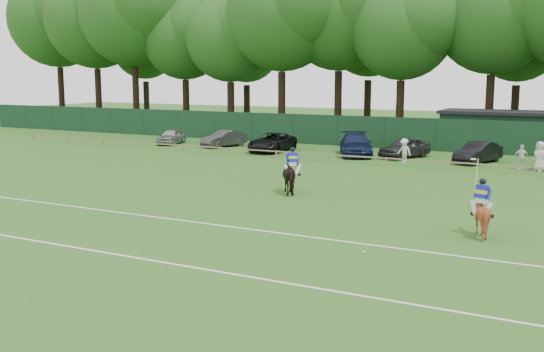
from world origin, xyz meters
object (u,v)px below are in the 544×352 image
Objects in this scene: sedan_navy at (356,145)px; spectator_mid at (521,157)px; spectator_left at (404,151)px; spectator_right at (540,156)px; estate_black at (478,153)px; horse_chestnut at (481,215)px; utility_shed at (497,130)px; sedan_grey at (224,139)px; suv_black at (272,142)px; hatch_grey at (405,147)px; sedan_silver at (172,136)px; polo_ball at (364,252)px; horse_dark at (292,176)px.

spectator_mid is at bearing -32.79° from sedan_navy.
spectator_left is 8.32m from spectator_right.
horse_chestnut is at bearing -61.29° from estate_black.
horse_chestnut is 0.19× the size of utility_shed.
sedan_grey is 2.57× the size of spectator_mid.
horse_chestnut reaches higher than sedan_grey.
suv_black is 10.01m from hatch_grey.
estate_black is at bearing 15.14° from sedan_grey.
utility_shed is (14.96, 8.91, 0.84)m from suv_black.
utility_shed is (4.34, 10.25, 0.74)m from spectator_left.
suv_black is 3.15× the size of spectator_left.
spectator_right is at bearing -17.25° from sedan_silver.
suv_black is 10.70m from spectator_left.
hatch_grey reaches higher than estate_black.
spectator_left is 22.42m from polo_ball.
sedan_grey is 2.51× the size of spectator_left.
estate_black is at bearing 124.21° from spectator_mid.
polo_ball is at bearing -59.34° from spectator_right.
hatch_grey is (14.83, 0.18, 0.06)m from sedan_grey.
estate_black is (19.88, -0.19, 0.03)m from sedan_grey.
spectator_right is (1.05, -0.10, 0.13)m from spectator_mid.
estate_black is 46.52× the size of polo_ball.
hatch_grey reaches higher than sedan_grey.
sedan_navy is 12.64m from spectator_right.
sedan_grey is (-23.41, 19.99, -0.12)m from horse_chestnut.
sedan_grey is at bearing -145.85° from spectator_right.
utility_shed is at bearing 4.89° from sedan_silver.
spectator_mid is at bearing 83.99° from polo_ball.
utility_shed reaches higher than spectator_right.
horse_chestnut is at bearing 119.70° from horse_dark.
polo_ball is (9.11, -23.92, -0.74)m from sedan_navy.
sedan_grey is 0.74× the size of sedan_navy.
horse_dark reaches higher than sedan_navy.
horse_dark is 10.87m from polo_ball.
sedan_navy reaches higher than hatch_grey.
suv_black is 18.98m from spectator_right.
suv_black is 17.92m from spectator_mid.
sedan_silver is 0.45× the size of utility_shed.
horse_dark reaches higher than hatch_grey.
utility_shed is (24.83, 8.24, 0.89)m from sedan_silver.
horse_chestnut is 21.92m from hatch_grey.
utility_shed is at bearing 83.68° from spectator_mid.
suv_black is 2.77× the size of spectator_right.
suv_black is at bearing -158.53° from estate_black.
utility_shed is at bearing 150.80° from spectator_right.
sedan_grey is at bearing 130.26° from polo_ball.
hatch_grey is (19.81, 0.47, 0.07)m from sedan_silver.
horse_chestnut is 17.91m from spectator_mid.
spectator_mid is (7.95, -2.27, 0.06)m from hatch_grey.
horse_dark is 16.65m from estate_black.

